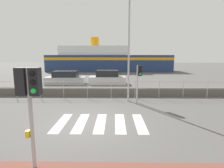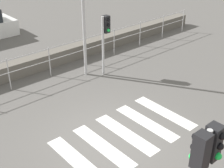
% 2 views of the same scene
% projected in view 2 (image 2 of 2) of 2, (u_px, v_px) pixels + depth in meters
% --- Properties ---
extents(ground_plane, '(160.00, 160.00, 0.00)m').
position_uv_depth(ground_plane, '(114.00, 140.00, 9.16)').
color(ground_plane, '#565451').
extents(crosswalk, '(4.05, 2.40, 0.01)m').
position_uv_depth(crosswalk, '(126.00, 134.00, 9.44)').
color(crosswalk, silver).
rests_on(crosswalk, ground_plane).
extents(seawall, '(21.43, 0.55, 0.64)m').
position_uv_depth(seawall, '(21.00, 68.00, 12.85)').
color(seawall, '#605B54').
rests_on(seawall, ground_plane).
extents(harbor_fence, '(19.33, 0.04, 1.27)m').
position_uv_depth(harbor_fence, '(29.00, 63.00, 12.03)').
color(harbor_fence, '#B2B2B5').
rests_on(harbor_fence, ground_plane).
extents(traffic_light_near, '(0.58, 0.41, 2.76)m').
position_uv_depth(traffic_light_near, '(205.00, 159.00, 5.29)').
color(traffic_light_near, '#B2B2B5').
rests_on(traffic_light_near, ground_plane).
extents(traffic_light_far, '(0.34, 0.32, 2.47)m').
position_uv_depth(traffic_light_far, '(105.00, 32.00, 12.25)').
color(traffic_light_far, '#B2B2B5').
rests_on(traffic_light_far, ground_plane).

